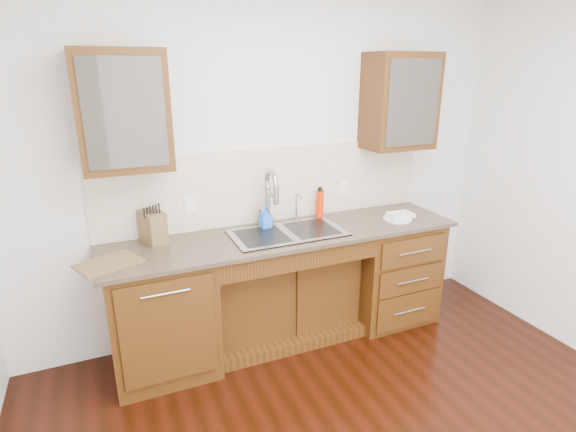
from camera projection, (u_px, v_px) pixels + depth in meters
name	position (u px, v px, depth m)	size (l,w,h in m)	color
wall_back	(268.00, 165.00, 3.54)	(4.00, 0.10, 2.70)	white
base_cabinet_left	(162.00, 313.00, 3.16)	(0.70, 0.62, 0.88)	#593014
base_cabinet_center	(282.00, 293.00, 3.62)	(1.20, 0.44, 0.70)	#593014
base_cabinet_right	(387.00, 268.00, 3.87)	(0.70, 0.62, 0.88)	#593014
countertop	(287.00, 235.00, 3.36)	(2.70, 0.65, 0.03)	#84705B
backsplash	(271.00, 185.00, 3.54)	(2.70, 0.02, 0.59)	beige
sink	(287.00, 244.00, 3.37)	(0.84, 0.46, 0.19)	#9E9EA5
faucet	(267.00, 201.00, 3.45)	(0.04, 0.04, 0.40)	#999993
filter_tap	(296.00, 206.00, 3.58)	(0.02, 0.02, 0.24)	#999993
upper_cabinet_left	(123.00, 111.00, 2.81)	(0.55, 0.34, 0.75)	#593014
upper_cabinet_right	(399.00, 102.00, 3.59)	(0.55, 0.34, 0.75)	#593014
outlet_left	(190.00, 205.00, 3.31)	(0.08, 0.01, 0.12)	white
outlet_right	(343.00, 187.00, 3.79)	(0.08, 0.01, 0.12)	white
soap_bottle	(265.00, 217.00, 3.42)	(0.08, 0.08, 0.18)	blue
water_bottle	(320.00, 204.00, 3.66)	(0.06, 0.06, 0.23)	red
plate	(397.00, 219.00, 3.64)	(0.23, 0.23, 0.01)	silver
dish_towel	(401.00, 215.00, 3.66)	(0.20, 0.14, 0.03)	white
knife_block	(153.00, 227.00, 3.14)	(0.13, 0.21, 0.23)	brown
cutting_board	(109.00, 264.00, 2.81)	(0.37, 0.26, 0.02)	brown
cup_left_a	(109.00, 121.00, 2.79)	(0.11, 0.11, 0.09)	white
cup_left_b	(135.00, 120.00, 2.85)	(0.10, 0.10, 0.09)	white
cup_right_a	(392.00, 109.00, 3.59)	(0.11, 0.11, 0.09)	white
cup_right_b	(411.00, 107.00, 3.65)	(0.11, 0.11, 0.10)	white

